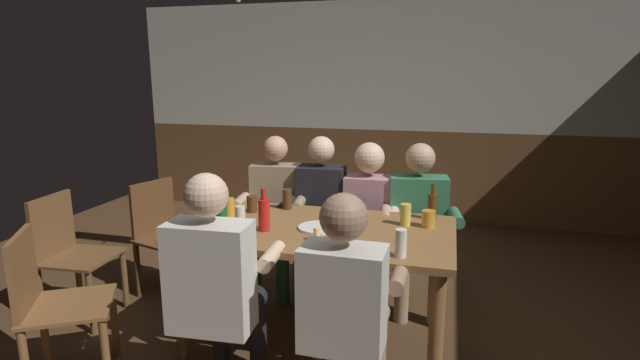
% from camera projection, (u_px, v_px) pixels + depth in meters
% --- Properties ---
extents(ground_plane, '(7.30, 7.30, 0.00)m').
position_uv_depth(ground_plane, '(317.00, 343.00, 3.12)').
color(ground_plane, '#4C331E').
extents(back_wall_upper, '(6.09, 0.12, 1.45)m').
position_uv_depth(back_wall_upper, '(386.00, 66.00, 5.54)').
color(back_wall_upper, beige).
extents(back_wall_wainscot, '(6.09, 0.12, 1.05)m').
position_uv_depth(back_wall_wainscot, '(383.00, 173.00, 5.81)').
color(back_wall_wainscot, brown).
rests_on(back_wall_wainscot, ground_plane).
extents(dining_table, '(1.64, 0.93, 0.77)m').
position_uv_depth(dining_table, '(318.00, 244.00, 3.00)').
color(dining_table, brown).
rests_on(dining_table, ground_plane).
extents(person_0, '(0.56, 0.55, 1.22)m').
position_uv_depth(person_0, '(275.00, 208.00, 3.79)').
color(person_0, '#997F60').
rests_on(person_0, ground_plane).
extents(person_1, '(0.52, 0.55, 1.23)m').
position_uv_depth(person_1, '(320.00, 210.00, 3.70)').
color(person_1, black).
rests_on(person_1, ground_plane).
extents(person_2, '(0.49, 0.53, 1.20)m').
position_uv_depth(person_2, '(367.00, 215.00, 3.60)').
color(person_2, '#B78493').
rests_on(person_2, ground_plane).
extents(person_3, '(0.59, 0.55, 1.21)m').
position_uv_depth(person_3, '(418.00, 219.00, 3.51)').
color(person_3, '#33724C').
rests_on(person_3, ground_plane).
extents(person_4, '(0.56, 0.53, 1.25)m').
position_uv_depth(person_4, '(217.00, 280.00, 2.42)').
color(person_4, silver).
rests_on(person_4, ground_plane).
extents(person_5, '(0.52, 0.53, 1.19)m').
position_uv_depth(person_5, '(347.00, 300.00, 2.26)').
color(person_5, silver).
rests_on(person_5, ground_plane).
extents(chair_empty_near_right, '(0.47, 0.47, 0.88)m').
position_uv_depth(chair_empty_near_right, '(70.00, 253.00, 3.36)').
color(chair_empty_near_right, brown).
rests_on(chair_empty_near_right, ground_plane).
extents(chair_empty_near_left, '(0.55, 0.55, 0.88)m').
position_uv_depth(chair_empty_near_left, '(165.00, 234.00, 3.77)').
color(chair_empty_near_left, brown).
rests_on(chair_empty_near_left, ground_plane).
extents(chair_empty_far_end, '(0.60, 0.60, 0.88)m').
position_uv_depth(chair_empty_far_end, '(52.00, 303.00, 2.63)').
color(chair_empty_far_end, brown).
rests_on(chair_empty_far_end, ground_plane).
extents(table_candle, '(0.04, 0.04, 0.08)m').
position_uv_depth(table_candle, '(317.00, 234.00, 2.72)').
color(table_candle, '#F9E08C').
rests_on(table_candle, dining_table).
extents(plate_0, '(0.25, 0.25, 0.01)m').
position_uv_depth(plate_0, '(319.00, 227.00, 2.95)').
color(plate_0, white).
rests_on(plate_0, dining_table).
extents(bottle_0, '(0.07, 0.07, 0.23)m').
position_uv_depth(bottle_0, '(222.00, 215.00, 2.94)').
color(bottle_0, '#195923').
rests_on(bottle_0, dining_table).
extents(bottle_1, '(0.06, 0.06, 0.24)m').
position_uv_depth(bottle_1, '(432.00, 206.00, 3.12)').
color(bottle_1, '#593314').
rests_on(bottle_1, dining_table).
extents(bottle_2, '(0.07, 0.07, 0.26)m').
position_uv_depth(bottle_2, '(264.00, 214.00, 2.89)').
color(bottle_2, red).
rests_on(bottle_2, dining_table).
extents(pint_glass_0, '(0.07, 0.07, 0.14)m').
position_uv_depth(pint_glass_0, '(287.00, 199.00, 3.37)').
color(pint_glass_0, '#4C2D19').
rests_on(pint_glass_0, dining_table).
extents(pint_glass_1, '(0.06, 0.06, 0.14)m').
position_uv_depth(pint_glass_1, '(240.00, 217.00, 2.95)').
color(pint_glass_1, white).
rests_on(pint_glass_1, dining_table).
extents(pint_glass_2, '(0.08, 0.08, 0.12)m').
position_uv_depth(pint_glass_2, '(229.00, 208.00, 3.18)').
color(pint_glass_2, gold).
rests_on(pint_glass_2, dining_table).
extents(pint_glass_3, '(0.06, 0.06, 0.15)m').
position_uv_depth(pint_glass_3, '(401.00, 243.00, 2.48)').
color(pint_glass_3, white).
rests_on(pint_glass_3, dining_table).
extents(pint_glass_4, '(0.07, 0.07, 0.14)m').
position_uv_depth(pint_glass_4, '(406.00, 215.00, 3.01)').
color(pint_glass_4, '#E5C64C').
rests_on(pint_glass_4, dining_table).
extents(pint_glass_5, '(0.07, 0.07, 0.11)m').
position_uv_depth(pint_glass_5, '(347.00, 213.00, 3.09)').
color(pint_glass_5, '#4C2D19').
rests_on(pint_glass_5, dining_table).
extents(pint_glass_6, '(0.08, 0.08, 0.11)m').
position_uv_depth(pint_glass_6, '(428.00, 219.00, 2.97)').
color(pint_glass_6, gold).
rests_on(pint_glass_6, dining_table).
extents(pint_glass_7, '(0.07, 0.07, 0.11)m').
position_uv_depth(pint_glass_7, '(252.00, 204.00, 3.30)').
color(pint_glass_7, '#4C2D19').
rests_on(pint_glass_7, dining_table).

